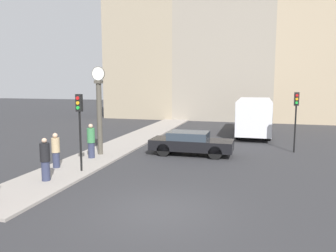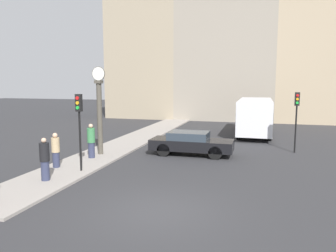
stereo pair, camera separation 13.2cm
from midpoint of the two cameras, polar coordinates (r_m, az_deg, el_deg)
ground_plane at (r=10.69m, az=-2.09°, el=-14.56°), size 120.00×120.00×0.00m
sidewalk_corner at (r=22.96m, az=-6.20°, el=-2.41°), size 2.64×27.16×0.10m
building_row at (r=36.36m, az=11.63°, el=13.57°), size 27.65×5.00×17.01m
sedan_car at (r=18.32m, az=3.80°, el=-2.93°), size 4.56×1.72×1.30m
bus_distant at (r=25.96m, az=14.62°, el=1.91°), size 2.41×7.50×2.72m
traffic_light_near at (r=14.87m, az=-15.40°, el=1.68°), size 0.26×0.24×3.42m
traffic_light_far at (r=20.03m, az=21.23°, el=2.71°), size 0.26×0.24×3.47m
street_clock at (r=18.19m, az=-12.08°, el=2.57°), size 0.76×0.36×4.77m
pedestrian_black_jacket at (r=14.07m, az=-20.86°, el=-5.49°), size 0.39×0.39×1.74m
pedestrian_green_hoodie at (r=17.56m, az=-13.46°, el=-2.57°), size 0.40×0.40×1.79m
pedestrian_tan_coat at (r=16.04m, az=-19.18°, el=-4.05°), size 0.37×0.37×1.62m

